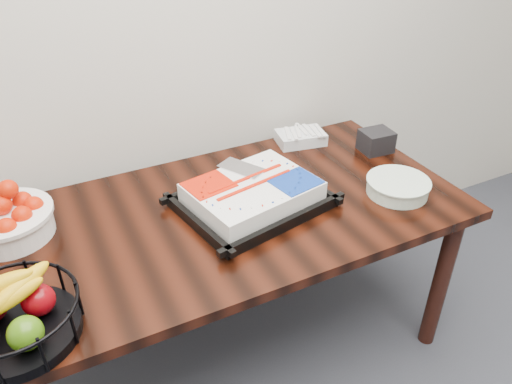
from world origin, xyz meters
name	(u,v)px	position (x,y,z in m)	size (l,w,h in m)	color
table	(226,229)	(0.00, 2.00, 0.66)	(1.80, 0.90, 0.75)	black
cake_tray	(252,195)	(0.10, 1.98, 0.80)	(0.58, 0.49, 0.11)	black
tangerine_bowl	(5,215)	(-0.73, 2.20, 0.84)	(0.32, 0.32, 0.20)	white
fruit_basket	(14,316)	(-0.74, 1.71, 0.83)	(0.35, 0.35, 0.19)	black
plate_stack	(398,187)	(0.65, 1.81, 0.78)	(0.25, 0.25, 0.06)	white
fork_bag	(301,137)	(0.54, 2.35, 0.78)	(0.24, 0.18, 0.06)	silver
napkin_box	(376,141)	(0.80, 2.13, 0.80)	(0.13, 0.12, 0.10)	black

